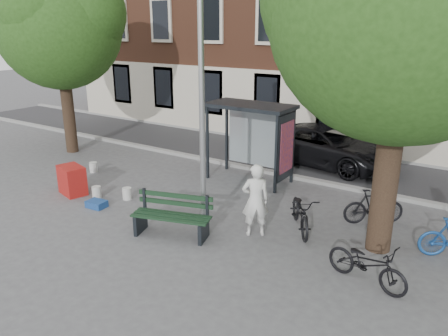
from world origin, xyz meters
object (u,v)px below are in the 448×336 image
painter (255,200)px  car_dark (325,146)px  bus_shelter (262,126)px  bike_a (367,264)px  bike_d (374,206)px  red_stand (72,180)px  bike_c (301,212)px  bench (172,218)px  lamppost (202,125)px

painter → car_dark: size_ratio=0.35×
bus_shelter → bike_a: size_ratio=1.62×
bus_shelter → bike_d: 4.53m
bike_a → car_dark: (-3.69, 7.26, 0.27)m
bus_shelter → red_stand: size_ratio=3.17×
bus_shelter → bike_c: bus_shelter is taller
bus_shelter → bench: bearing=-88.9°
bus_shelter → bike_d: (4.10, -1.26, -1.43)m
bike_c → bike_d: bike_c is taller
lamppost → bike_a: bearing=-2.0°
lamppost → red_stand: 5.48m
painter → bench: (-1.72, -1.16, -0.46)m
red_stand → bench: bearing=-6.0°
bike_a → red_stand: size_ratio=1.96×
bench → lamppost: bearing=32.9°
lamppost → bike_a: (4.19, -0.15, -2.32)m
painter → bike_a: size_ratio=1.06×
painter → red_stand: painter is taller
bench → red_stand: bench is taller
bike_a → bike_c: 2.65m
bench → bike_a: bearing=-11.5°
bike_d → car_dark: (-3.00, 4.26, 0.25)m
bench → bike_c: (2.57, 2.03, 0.03)m
bus_shelter → painter: bus_shelter is taller
bike_c → car_dark: car_dark is taller
lamppost → bike_d: lamppost is taller
car_dark → bike_a: bearing=-145.2°
lamppost → painter: bearing=24.2°
bench → car_dark: car_dark is taller
painter → bike_c: painter is taller
lamppost → red_stand: bearing=-178.2°
bike_d → red_stand: (-8.46, -3.00, -0.04)m
painter → bench: size_ratio=0.90×
bench → car_dark: bearing=65.3°
bike_a → lamppost: bearing=102.1°
bike_c → bike_a: bearing=-70.8°
bus_shelter → red_stand: (-4.35, -4.26, -1.47)m
bike_a → bus_shelter: bearing=62.6°
painter → car_dark: (-0.70, 6.57, -0.20)m
painter → red_stand: (-6.16, -0.69, -0.48)m
bus_shelter → painter: 4.12m
lamppost → car_dark: lamppost is taller
lamppost → bike_c: size_ratio=3.20×
car_dark → red_stand: car_dark is taller
bench → bike_a: 4.73m
car_dark → bike_d: bearing=-137.1°
bike_d → painter: bearing=98.5°
car_dark → bike_c: bearing=-157.0°
bike_c → bike_d: size_ratio=1.18×
bus_shelter → lamppost: bearing=-81.6°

